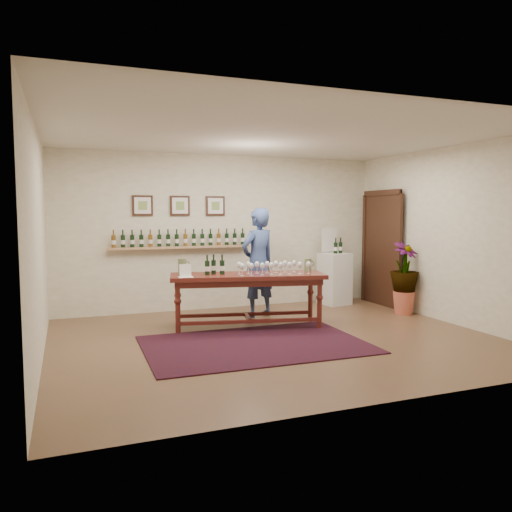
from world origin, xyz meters
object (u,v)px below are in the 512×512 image
object	(u,v)px
display_pedestal	(335,279)
person	(258,262)
tasting_table	(248,282)
potted_plant	(404,278)

from	to	relation	value
display_pedestal	person	size ratio (longest dim) A/B	0.53
tasting_table	person	bearing A→B (deg)	70.05
display_pedestal	person	bearing A→B (deg)	-163.67
tasting_table	person	world-z (taller)	person
potted_plant	person	distance (m)	2.55
potted_plant	person	bearing A→B (deg)	163.02
tasting_table	person	size ratio (longest dim) A/B	1.32
tasting_table	potted_plant	world-z (taller)	potted_plant
person	tasting_table	bearing A→B (deg)	38.78
display_pedestal	potted_plant	xyz separation A→B (m)	(0.65, -1.26, 0.14)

